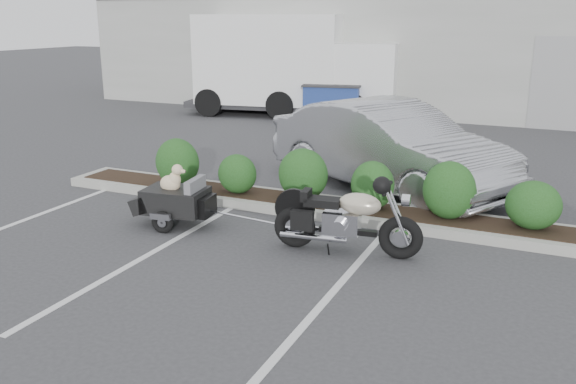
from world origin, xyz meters
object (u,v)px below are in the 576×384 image
at_px(pet_trailer, 175,199).
at_px(delivery_truck, 294,68).
at_px(motorcycle, 346,220).
at_px(dumpster, 333,103).
at_px(sedan, 389,146).

distance_m(pet_trailer, delivery_truck, 11.26).
relative_size(pet_trailer, delivery_truck, 0.23).
bearing_deg(delivery_truck, pet_trailer, -85.05).
distance_m(motorcycle, dumpster, 10.86).
bearing_deg(dumpster, sedan, -73.42).
xyz_separation_m(sedan, dumpster, (-3.58, 6.73, -0.23)).
relative_size(motorcycle, dumpster, 1.07).
xyz_separation_m(motorcycle, sedan, (-0.35, 3.39, 0.34)).
height_order(motorcycle, pet_trailer, motorcycle).
height_order(pet_trailer, sedan, sedan).
bearing_deg(pet_trailer, delivery_truck, 97.30).
bearing_deg(sedan, dumpster, 55.68).
height_order(sedan, dumpster, sedan).
relative_size(pet_trailer, sedan, 0.34).
relative_size(sedan, delivery_truck, 0.68).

